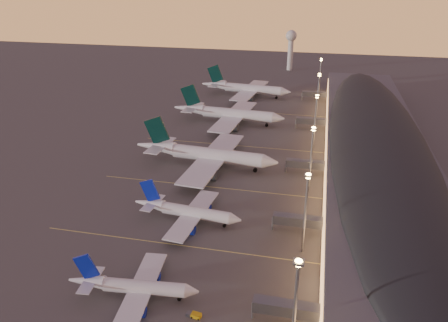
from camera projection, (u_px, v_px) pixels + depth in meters
ground at (186, 237)px, 137.39m from camera, size 700.00×700.00×0.00m
airliner_narrow_south at (133, 287)px, 110.88m from camera, size 34.13×30.63×12.18m
airliner_narrow_north at (187, 211)px, 144.82m from camera, size 37.95×34.03×13.55m
airliner_wide_near at (205, 154)px, 185.39m from camera, size 63.34×57.89×20.26m
airliner_wide_mid at (228, 114)px, 238.20m from camera, size 62.82×57.45×20.09m
airliner_wide_far at (245, 89)px, 289.42m from camera, size 61.28×56.22×19.60m
terminal_building at (375, 144)px, 186.17m from camera, size 56.35×255.00×17.46m
light_masts at (314, 126)px, 181.19m from camera, size 2.20×217.20×25.90m
radar_tower at (291, 43)px, 358.98m from camera, size 9.00×9.00×32.50m
lane_markings at (216, 182)px, 173.14m from camera, size 90.00×180.36×0.00m
baggage_tug_b at (194, 315)px, 105.38m from camera, size 3.85×1.96×1.10m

